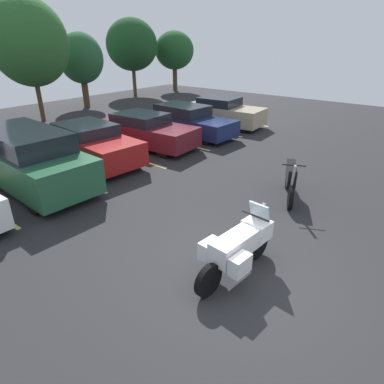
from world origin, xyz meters
TOP-DOWN VIEW (x-y plane):
  - ground at (0.00, 0.00)m, footprint 44.00×44.00m
  - motorcycle_touring at (0.18, 0.32)m, footprint 2.25×1.00m
  - motorcycle_second at (4.12, 0.95)m, footprint 1.97×1.04m
  - parking_stripes at (-0.43, 7.86)m, footprint 24.54×4.82m
  - car_green at (-0.19, 7.63)m, footprint 2.12×4.92m
  - car_red at (2.36, 8.06)m, footprint 2.18×4.43m
  - car_maroon at (5.13, 8.06)m, footprint 2.15×4.76m
  - car_navy at (7.76, 7.85)m, footprint 1.99×4.92m
  - car_tan at (10.43, 7.55)m, footprint 2.12×4.48m
  - tree_center at (14.84, 19.33)m, footprint 4.05×4.05m
  - tree_center_right at (9.09, 17.98)m, footprint 2.89×2.89m
  - tree_far_left at (4.86, 16.20)m, footprint 4.02×4.02m
  - tree_right at (18.92, 18.41)m, footprint 3.37×3.37m

SIDE VIEW (x-z plane):
  - ground at x=0.00m, z-range -0.10..0.00m
  - parking_stripes at x=-0.43m, z-range 0.00..0.01m
  - motorcycle_second at x=4.12m, z-range -0.08..1.25m
  - motorcycle_touring at x=0.18m, z-range -0.03..1.31m
  - car_maroon at x=5.13m, z-range -0.01..1.40m
  - car_navy at x=7.76m, z-range -0.01..1.41m
  - car_tan at x=10.43m, z-range -0.02..1.46m
  - car_red at x=2.36m, z-range 0.00..1.47m
  - car_green at x=-0.19m, z-range 0.02..1.85m
  - tree_center_right at x=9.09m, z-range 0.75..5.52m
  - tree_right at x=18.92m, z-range 0.89..5.88m
  - tree_center at x=14.84m, z-range 0.95..6.82m
  - tree_far_left at x=4.86m, z-range 0.95..7.32m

